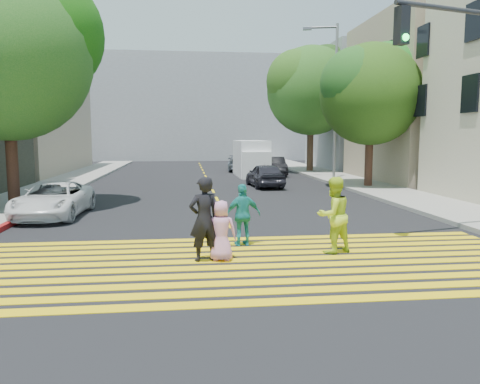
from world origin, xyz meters
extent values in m
plane|color=black|center=(0.00, 0.00, 0.00)|extent=(120.00, 120.00, 0.00)
cube|color=gray|center=(-8.50, 22.00, 0.07)|extent=(3.00, 40.00, 0.15)
cube|color=gray|center=(8.50, 15.00, 0.07)|extent=(3.00, 60.00, 0.15)
cube|color=maroon|center=(-6.90, 6.00, 0.08)|extent=(0.20, 8.00, 0.16)
cube|color=yellow|center=(0.00, -1.20, 0.01)|extent=(13.40, 0.35, 0.01)
cube|color=yellow|center=(0.00, -0.65, 0.01)|extent=(13.40, 0.35, 0.01)
cube|color=yellow|center=(0.00, -0.10, 0.01)|extent=(13.40, 0.35, 0.01)
cube|color=yellow|center=(0.00, 0.45, 0.01)|extent=(13.40, 0.35, 0.01)
cube|color=yellow|center=(0.00, 1.00, 0.01)|extent=(13.40, 0.35, 0.01)
cube|color=yellow|center=(0.00, 1.55, 0.01)|extent=(13.40, 0.35, 0.01)
cube|color=yellow|center=(0.00, 2.10, 0.01)|extent=(13.40, 0.35, 0.01)
cube|color=yellow|center=(0.00, 2.65, 0.01)|extent=(13.40, 0.35, 0.01)
cube|color=yellow|center=(0.00, 3.20, 0.01)|extent=(13.40, 0.35, 0.01)
cube|color=yellow|center=(0.00, 3.75, 0.01)|extent=(13.40, 0.35, 0.01)
cube|color=yellow|center=(0.00, 6.00, 0.01)|extent=(0.12, 1.40, 0.01)
cube|color=yellow|center=(0.00, 9.00, 0.01)|extent=(0.12, 1.40, 0.01)
cube|color=yellow|center=(0.00, 12.00, 0.01)|extent=(0.12, 1.40, 0.01)
cube|color=yellow|center=(0.00, 15.00, 0.01)|extent=(0.12, 1.40, 0.01)
cube|color=yellow|center=(0.00, 18.00, 0.01)|extent=(0.12, 1.40, 0.01)
cube|color=yellow|center=(0.00, 21.00, 0.01)|extent=(0.12, 1.40, 0.01)
cube|color=yellow|center=(0.00, 24.00, 0.01)|extent=(0.12, 1.40, 0.01)
cube|color=yellow|center=(0.00, 27.00, 0.01)|extent=(0.12, 1.40, 0.01)
cube|color=yellow|center=(0.00, 30.00, 0.01)|extent=(0.12, 1.40, 0.01)
cube|color=yellow|center=(0.00, 33.00, 0.01)|extent=(0.12, 1.40, 0.01)
cube|color=yellow|center=(0.00, 36.00, 0.01)|extent=(0.12, 1.40, 0.01)
cube|color=yellow|center=(0.00, 39.00, 0.01)|extent=(0.12, 1.40, 0.01)
cube|color=tan|center=(15.00, 19.00, 5.00)|extent=(10.00, 10.00, 10.00)
cube|color=gray|center=(15.00, 30.00, 5.00)|extent=(10.00, 10.00, 10.00)
cube|color=gray|center=(0.00, 48.00, 6.00)|extent=(30.00, 8.00, 12.00)
cylinder|color=black|center=(-7.91, 9.80, 1.63)|extent=(0.53, 0.53, 3.25)
sphere|color=#145617|center=(-7.91, 9.80, 5.75)|extent=(7.67, 7.67, 6.26)
sphere|color=#0D550C|center=(-6.78, 10.41, 6.69)|extent=(5.76, 5.76, 4.69)
cylinder|color=#3B291B|center=(8.42, 15.41, 1.43)|extent=(0.46, 0.46, 2.85)
sphere|color=#214612|center=(8.42, 15.41, 5.00)|extent=(5.91, 5.91, 5.37)
sphere|color=#12620D|center=(9.46, 15.81, 5.80)|extent=(4.43, 4.43, 4.03)
sphere|color=#1B5F19|center=(7.51, 15.12, 5.53)|extent=(4.14, 4.14, 3.76)
cylinder|color=#4A3825|center=(8.14, 26.39, 1.76)|extent=(0.55, 0.55, 3.52)
sphere|color=#234912|center=(8.14, 26.39, 6.21)|extent=(7.50, 7.50, 6.71)
sphere|color=black|center=(9.43, 26.89, 7.21)|extent=(5.62, 5.62, 5.03)
sphere|color=#214315|center=(7.00, 26.02, 6.88)|extent=(5.25, 5.25, 4.70)
imported|color=black|center=(-0.98, 1.60, 0.97)|extent=(0.81, 0.65, 1.93)
imported|color=#C2E32C|center=(2.16, 2.02, 0.93)|extent=(1.09, 0.97, 1.85)
imported|color=pink|center=(-0.59, 1.59, 0.69)|extent=(0.74, 0.55, 1.39)
imported|color=teal|center=(0.08, 3.01, 0.80)|extent=(1.00, 0.58, 1.61)
imported|color=white|center=(-5.99, 8.06, 0.61)|extent=(2.20, 4.47, 1.22)
imported|color=#23222A|center=(2.97, 16.60, 0.66)|extent=(1.85, 3.99, 1.32)
imported|color=gray|center=(3.00, 28.63, 0.71)|extent=(2.50, 5.05, 1.41)
imported|color=black|center=(4.92, 24.06, 0.66)|extent=(1.62, 4.09, 1.32)
cube|color=white|center=(3.18, 23.80, 1.24)|extent=(2.04, 5.00, 2.49)
cube|color=silver|center=(3.20, 21.61, 0.90)|extent=(1.90, 1.21, 1.79)
cylinder|color=black|center=(2.40, 22.00, 0.35)|extent=(0.26, 0.70, 0.70)
cylinder|color=#272727|center=(3.99, 22.02, 0.35)|extent=(0.26, 0.70, 0.70)
cylinder|color=black|center=(2.36, 25.59, 0.35)|extent=(0.26, 0.70, 0.70)
cylinder|color=black|center=(3.95, 25.60, 0.35)|extent=(0.26, 0.70, 0.70)
cylinder|color=#373739|center=(5.83, 3.05, 6.05)|extent=(4.21, 1.24, 0.13)
cube|color=black|center=(3.95, 2.54, 5.51)|extent=(0.34, 0.34, 0.91)
sphere|color=#16E145|center=(3.99, 2.40, 5.21)|extent=(0.21, 0.21, 0.17)
cylinder|color=gray|center=(7.96, 19.91, 4.83)|extent=(0.21, 0.21, 9.65)
cylinder|color=#56575C|center=(7.03, 20.15, 9.44)|extent=(1.90, 0.59, 0.13)
cube|color=slate|center=(6.20, 20.35, 9.39)|extent=(0.58, 0.36, 0.16)
camera|label=1|loc=(-1.37, -8.79, 2.84)|focal=35.00mm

